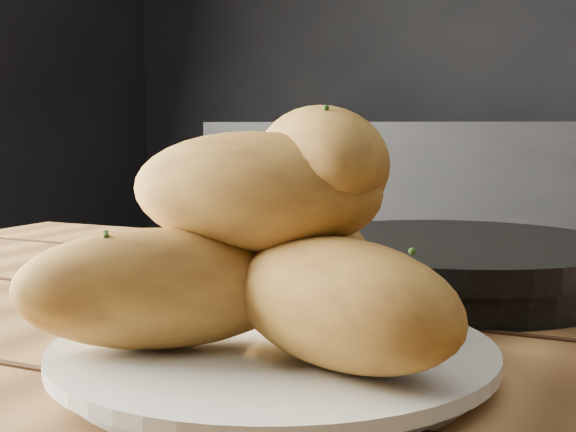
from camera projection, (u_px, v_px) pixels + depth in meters
name	position (u px, v px, depth m)	size (l,w,h in m)	color
plate	(273.00, 358.00, 0.46)	(0.26, 0.26, 0.02)	silver
bread_rolls	(273.00, 243.00, 0.46)	(0.28, 0.24, 0.14)	gold
skillet	(454.00, 264.00, 0.69)	(0.42, 0.29, 0.05)	black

